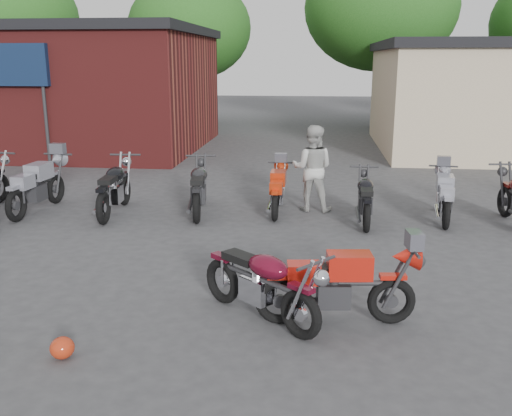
# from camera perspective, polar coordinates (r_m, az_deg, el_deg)

# --- Properties ---
(ground) EXTENTS (90.00, 90.00, 0.00)m
(ground) POSITION_cam_1_polar(r_m,az_deg,el_deg) (7.08, -4.92, -11.93)
(ground) COLOR #37383A
(brick_building) EXTENTS (12.00, 8.00, 4.00)m
(brick_building) POSITION_cam_1_polar(r_m,az_deg,el_deg) (22.69, -21.11, 10.79)
(brick_building) COLOR maroon
(brick_building) RESTS_ON ground
(tree_0) EXTENTS (6.56, 6.56, 8.20)m
(tree_0) POSITION_cam_1_polar(r_m,az_deg,el_deg) (32.08, -23.07, 15.24)
(tree_0) COLOR #184713
(tree_0) RESTS_ON ground
(tree_1) EXTENTS (5.92, 5.92, 7.40)m
(tree_1) POSITION_cam_1_polar(r_m,az_deg,el_deg) (28.89, -6.57, 15.66)
(tree_1) COLOR #184713
(tree_1) RESTS_ON ground
(tree_2) EXTENTS (7.04, 7.04, 8.80)m
(tree_2) POSITION_cam_1_polar(r_m,az_deg,el_deg) (28.36, 12.26, 16.87)
(tree_2) COLOR #184713
(tree_2) RESTS_ON ground
(vintage_motorcycle) EXTENTS (1.89, 1.74, 1.12)m
(vintage_motorcycle) POSITION_cam_1_polar(r_m,az_deg,el_deg) (7.03, 0.52, -7.04)
(vintage_motorcycle) COLOR #560A1C
(vintage_motorcycle) RESTS_ON ground
(sportbike) EXTENTS (1.95, 0.83, 1.10)m
(sportbike) POSITION_cam_1_polar(r_m,az_deg,el_deg) (7.02, 8.34, -7.34)
(sportbike) COLOR red
(sportbike) RESTS_ON ground
(helmet) EXTENTS (0.28, 0.28, 0.24)m
(helmet) POSITION_cam_1_polar(r_m,az_deg,el_deg) (6.71, -18.81, -13.10)
(helmet) COLOR #A82C12
(helmet) RESTS_ON ground
(person_light) EXTENTS (0.97, 0.80, 1.83)m
(person_light) POSITION_cam_1_polar(r_m,az_deg,el_deg) (12.16, 5.65, 3.97)
(person_light) COLOR #B2B3AE
(person_light) RESTS_ON ground
(row_bike_1) EXTENTS (0.84, 2.16, 1.23)m
(row_bike_1) POSITION_cam_1_polar(r_m,az_deg,el_deg) (12.91, -21.06, 2.31)
(row_bike_1) COLOR gray
(row_bike_1) RESTS_ON ground
(row_bike_2) EXTENTS (0.84, 2.18, 1.24)m
(row_bike_2) POSITION_cam_1_polar(r_m,az_deg,el_deg) (12.24, -13.99, 2.26)
(row_bike_2) COLOR black
(row_bike_2) RESTS_ON ground
(row_bike_3) EXTENTS (0.98, 2.16, 1.21)m
(row_bike_3) POSITION_cam_1_polar(r_m,az_deg,el_deg) (12.00, -5.74, 2.30)
(row_bike_3) COLOR black
(row_bike_3) RESTS_ON ground
(row_bike_4) EXTENTS (0.61, 1.81, 1.05)m
(row_bike_4) POSITION_cam_1_polar(r_m,az_deg,el_deg) (12.01, 2.20, 1.99)
(row_bike_4) COLOR red
(row_bike_4) RESTS_ON ground
(row_bike_5) EXTENTS (0.66, 1.89, 1.09)m
(row_bike_5) POSITION_cam_1_polar(r_m,az_deg,el_deg) (11.48, 10.87, 1.24)
(row_bike_5) COLOR black
(row_bike_5) RESTS_ON ground
(row_bike_6) EXTENTS (0.85, 1.92, 1.08)m
(row_bike_6) POSITION_cam_1_polar(r_m,az_deg,el_deg) (12.05, 18.34, 1.35)
(row_bike_6) COLOR #92939F
(row_bike_6) RESTS_ON ground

